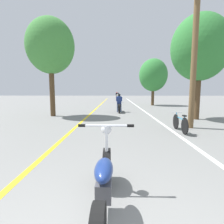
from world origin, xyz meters
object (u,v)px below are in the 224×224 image
(utility_pole, at_px, (195,50))
(motorcycle_rider_lead, at_px, (119,105))
(roadside_tree_left, at_px, (50,46))
(motorcycle_foreground, at_px, (104,183))
(roadside_tree_right_far, at_px, (153,75))
(motorcycle_rider_mid, at_px, (118,99))
(motorcycle_rider_far, at_px, (117,96))
(roadside_tree_right_near, at_px, (200,48))
(bicycle_parked, at_px, (180,123))

(utility_pole, xyz_separation_m, motorcycle_rider_lead, (-3.08, 5.78, -2.84))
(roadside_tree_left, height_order, motorcycle_foreground, roadside_tree_left)
(roadside_tree_left, xyz_separation_m, motorcycle_foreground, (3.97, -9.14, -4.01))
(roadside_tree_left, xyz_separation_m, motorcycle_rider_lead, (4.40, 2.21, -3.90))
(motorcycle_rider_lead, bearing_deg, roadside_tree_right_far, 58.85)
(utility_pole, distance_m, motorcycle_rider_mid, 17.61)
(roadside_tree_left, xyz_separation_m, motorcycle_rider_mid, (4.48, 13.56, -3.90))
(motorcycle_foreground, xyz_separation_m, motorcycle_rider_far, (0.38, 33.39, 0.11))
(utility_pole, bearing_deg, roadside_tree_right_near, 61.04)
(roadside_tree_left, bearing_deg, bicycle_parked, -32.51)
(motorcycle_rider_far, bearing_deg, motorcycle_rider_lead, -89.90)
(roadside_tree_left, height_order, motorcycle_rider_mid, roadside_tree_left)
(utility_pole, height_order, motorcycle_rider_far, utility_pole)
(motorcycle_rider_mid, bearing_deg, motorcycle_foreground, -91.27)
(motorcycle_rider_far, bearing_deg, roadside_tree_left, -100.19)
(roadside_tree_right_far, xyz_separation_m, bicycle_parked, (-1.62, -13.06, -3.05))
(motorcycle_rider_lead, bearing_deg, utility_pole, -61.92)
(motorcycle_rider_far, bearing_deg, motorcycle_rider_mid, -89.37)
(utility_pole, distance_m, motorcycle_rider_lead, 7.14)
(bicycle_parked, bearing_deg, motorcycle_rider_lead, 109.78)
(motorcycle_rider_lead, xyz_separation_m, bicycle_parked, (2.34, -6.51, -0.19))
(motorcycle_rider_mid, height_order, bicycle_parked, motorcycle_rider_mid)
(motorcycle_rider_mid, bearing_deg, utility_pole, -80.05)
(roadside_tree_right_far, bearing_deg, utility_pole, -94.06)
(utility_pole, distance_m, roadside_tree_right_far, 12.36)
(roadside_tree_right_near, height_order, bicycle_parked, roadside_tree_right_near)
(roadside_tree_left, relative_size, motorcycle_rider_far, 3.12)
(bicycle_parked, bearing_deg, motorcycle_foreground, -119.72)
(roadside_tree_right_far, xyz_separation_m, roadside_tree_left, (-8.36, -8.76, 1.03))
(roadside_tree_right_near, bearing_deg, motorcycle_rider_mid, 106.53)
(utility_pole, relative_size, motorcycle_rider_mid, 3.21)
(roadside_tree_right_near, bearing_deg, utility_pole, -118.96)
(motorcycle_foreground, xyz_separation_m, motorcycle_rider_mid, (0.50, 22.70, 0.10))
(roadside_tree_left, height_order, bicycle_parked, roadside_tree_left)
(motorcycle_rider_far, bearing_deg, bicycle_parked, -85.23)
(utility_pole, distance_m, roadside_tree_left, 8.35)
(utility_pole, height_order, roadside_tree_right_far, utility_pole)
(motorcycle_rider_mid, bearing_deg, motorcycle_rider_far, 90.63)
(motorcycle_foreground, relative_size, motorcycle_rider_mid, 1.06)
(roadside_tree_right_far, relative_size, motorcycle_rider_mid, 2.56)
(roadside_tree_right_near, xyz_separation_m, roadside_tree_right_far, (-0.48, 9.88, -0.62))
(motorcycle_rider_mid, distance_m, bicycle_parked, 18.00)
(motorcycle_rider_lead, distance_m, motorcycle_rider_mid, 11.34)
(roadside_tree_right_near, xyz_separation_m, roadside_tree_left, (-8.83, 1.12, 0.41))
(roadside_tree_right_near, relative_size, roadside_tree_left, 0.95)
(roadside_tree_right_far, relative_size, motorcycle_foreground, 2.40)
(motorcycle_rider_far, relative_size, bicycle_parked, 1.22)
(roadside_tree_left, bearing_deg, motorcycle_rider_lead, 26.73)
(roadside_tree_right_far, height_order, roadside_tree_left, roadside_tree_left)
(utility_pole, xyz_separation_m, motorcycle_rider_mid, (-3.00, 17.12, -2.85))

